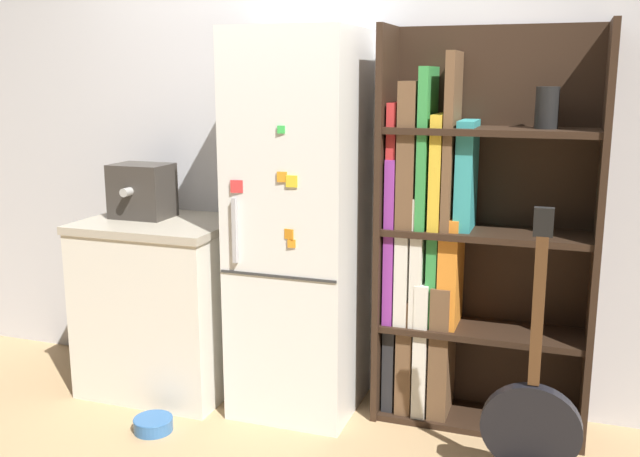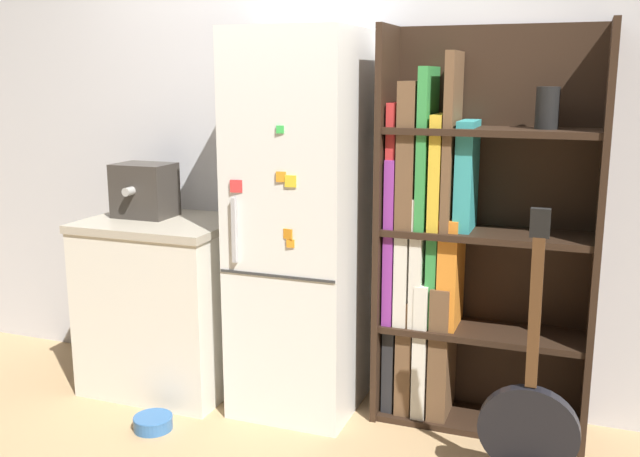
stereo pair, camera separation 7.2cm
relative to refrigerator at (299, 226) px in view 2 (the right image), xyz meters
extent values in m
plane|color=tan|center=(0.00, -0.17, -0.93)|extent=(16.00, 16.00, 0.00)
cube|color=silver|center=(0.00, 0.30, 0.37)|extent=(8.00, 0.05, 2.60)
cube|color=white|center=(0.00, 0.00, 0.00)|extent=(0.58, 0.56, 1.86)
cube|color=#333333|center=(0.00, -0.28, -0.18)|extent=(0.57, 0.01, 0.01)
cube|color=#B2B2B7|center=(-0.20, -0.29, 0.02)|extent=(0.02, 0.02, 0.30)
cube|color=orange|center=(0.03, -0.28, 0.28)|extent=(0.05, 0.01, 0.05)
cube|color=orange|center=(0.07, -0.28, -0.02)|extent=(0.04, 0.01, 0.04)
cube|color=orange|center=(0.06, -0.28, 0.02)|extent=(0.05, 0.02, 0.05)
cube|color=red|center=(-0.19, -0.28, 0.22)|extent=(0.06, 0.02, 0.06)
cube|color=yellow|center=(0.07, -0.28, 0.26)|extent=(0.05, 0.01, 0.05)
cube|color=green|center=(0.03, -0.28, 0.48)|extent=(0.03, 0.01, 0.03)
cube|color=black|center=(0.40, 0.11, 0.01)|extent=(0.03, 0.35, 1.87)
cube|color=black|center=(1.35, 0.11, 0.01)|extent=(0.03, 0.35, 1.87)
cube|color=black|center=(0.88, 0.26, 0.01)|extent=(0.98, 0.03, 1.87)
cube|color=black|center=(0.88, 0.11, -0.91)|extent=(0.92, 0.32, 0.03)
cube|color=black|center=(0.88, 0.11, -0.46)|extent=(0.92, 0.32, 0.03)
cube|color=black|center=(0.88, 0.11, 0.01)|extent=(0.92, 0.32, 0.03)
cube|color=black|center=(0.88, 0.11, 0.47)|extent=(0.92, 0.32, 0.03)
cube|color=#262628|center=(0.46, 0.10, -0.50)|extent=(0.06, 0.23, 0.80)
cube|color=brown|center=(0.53, 0.10, -0.61)|extent=(0.08, 0.24, 0.57)
cube|color=silver|center=(0.61, 0.10, -0.57)|extent=(0.06, 0.26, 0.66)
cube|color=brown|center=(0.70, 0.11, -0.57)|extent=(0.09, 0.28, 0.65)
cube|color=purple|center=(0.45, 0.11, -0.05)|extent=(0.05, 0.28, 0.79)
cube|color=silver|center=(0.51, 0.11, -0.19)|extent=(0.06, 0.28, 0.51)
cube|color=silver|center=(0.58, 0.11, -0.14)|extent=(0.06, 0.27, 0.61)
cube|color=#338C3F|center=(0.65, 0.10, -0.13)|extent=(0.05, 0.23, 0.64)
cube|color=orange|center=(0.72, 0.11, -0.19)|extent=(0.09, 0.25, 0.52)
cube|color=red|center=(0.45, 0.10, 0.31)|extent=(0.04, 0.24, 0.57)
cube|color=brown|center=(0.52, 0.10, 0.35)|extent=(0.08, 0.26, 0.67)
cube|color=#338C3F|center=(0.59, 0.10, 0.39)|extent=(0.04, 0.28, 0.73)
cube|color=gold|center=(0.65, 0.10, 0.28)|extent=(0.05, 0.25, 0.52)
cube|color=brown|center=(0.71, 0.10, 0.42)|extent=(0.04, 0.26, 0.80)
cube|color=teal|center=(0.78, 0.11, 0.27)|extent=(0.08, 0.23, 0.50)
cylinder|color=black|center=(1.11, 0.11, 0.58)|extent=(0.10, 0.10, 0.18)
cube|color=silver|center=(-0.76, -0.03, -0.49)|extent=(0.76, 0.61, 0.87)
cube|color=#B2A893|center=(-0.76, -0.03, -0.04)|extent=(0.78, 0.63, 0.04)
cube|color=#38332D|center=(-0.89, 0.02, 0.12)|extent=(0.30, 0.22, 0.28)
cylinder|color=#A5A39E|center=(-0.89, -0.12, 0.14)|extent=(0.04, 0.06, 0.04)
cylinder|color=black|center=(1.14, -0.40, -0.67)|extent=(0.40, 0.10, 0.40)
cube|color=brown|center=(1.14, -0.47, -0.16)|extent=(0.04, 0.11, 0.62)
cube|color=black|center=(1.14, -0.52, 0.20)|extent=(0.07, 0.04, 0.11)
cylinder|color=#3366A5|center=(-0.55, -0.50, -0.90)|extent=(0.18, 0.18, 0.06)
torus|color=#3366A5|center=(-0.55, -0.50, -0.87)|extent=(0.19, 0.19, 0.01)
camera|label=1|loc=(1.21, -3.16, 0.70)|focal=40.00mm
camera|label=2|loc=(1.28, -3.13, 0.70)|focal=40.00mm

